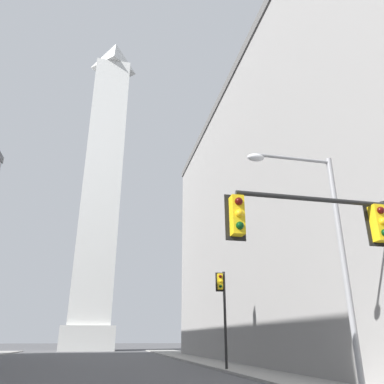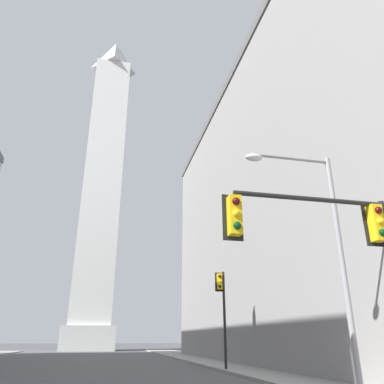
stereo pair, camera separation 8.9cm
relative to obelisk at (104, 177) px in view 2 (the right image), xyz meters
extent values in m
cube|color=gray|center=(12.64, -47.24, -33.77)|extent=(5.00, 88.57, 0.15)
cube|color=gray|center=(27.72, -44.26, -20.53)|extent=(29.09, 48.46, 26.63)
cube|color=#595756|center=(27.72, -44.26, -6.76)|extent=(29.38, 48.95, 0.90)
cube|color=silver|center=(0.00, 0.00, -31.76)|extent=(9.37, 9.37, 4.16)
cube|color=silver|center=(0.00, 0.00, -0.98)|extent=(7.50, 7.50, 57.41)
pyramid|color=silver|center=(0.00, 0.00, 31.85)|extent=(7.50, 7.50, 8.24)
cylinder|color=black|center=(10.53, -48.99, -30.62)|extent=(0.18, 0.18, 6.44)
cylinder|color=#262626|center=(10.53, -48.99, -33.79)|extent=(0.40, 0.40, 0.10)
cube|color=yellow|center=(10.24, -48.99, -28.10)|extent=(0.37, 0.37, 1.10)
cube|color=black|center=(10.25, -48.81, -28.10)|extent=(0.58, 0.09, 1.32)
sphere|color=#410907|center=(10.22, -49.18, -27.76)|extent=(0.22, 0.22, 0.22)
sphere|color=yellow|center=(10.22, -49.18, -28.10)|extent=(0.22, 0.22, 0.22)
sphere|color=#073410|center=(10.22, -49.18, -28.44)|extent=(0.22, 0.22, 0.22)
cube|color=yellow|center=(10.17, -65.57, -28.66)|extent=(0.34, 0.34, 1.10)
cube|color=black|center=(10.17, -65.39, -28.66)|extent=(0.58, 0.03, 1.32)
sphere|color=#410907|center=(10.17, -65.76, -28.32)|extent=(0.22, 0.22, 0.22)
sphere|color=yellow|center=(10.17, -65.76, -28.66)|extent=(0.22, 0.22, 0.22)
sphere|color=#073410|center=(10.17, -65.76, -29.00)|extent=(0.22, 0.22, 0.22)
cylinder|color=black|center=(8.10, -65.57, -28.06)|extent=(4.72, 0.14, 0.14)
sphere|color=black|center=(10.46, -65.57, -28.06)|extent=(0.18, 0.18, 0.18)
cube|color=yellow|center=(5.74, -65.57, -28.73)|extent=(0.34, 0.34, 1.10)
cube|color=black|center=(5.74, -65.39, -28.73)|extent=(0.58, 0.03, 1.32)
sphere|color=#410907|center=(5.74, -65.76, -28.39)|extent=(0.22, 0.22, 0.22)
sphere|color=yellow|center=(5.74, -65.76, -28.73)|extent=(0.22, 0.22, 0.22)
sphere|color=#073410|center=(5.74, -65.76, -29.07)|extent=(0.22, 0.22, 0.22)
cylinder|color=gray|center=(10.25, -63.50, -29.68)|extent=(0.20, 0.20, 8.33)
cylinder|color=gray|center=(8.77, -63.50, -25.66)|extent=(2.95, 0.12, 0.12)
sphere|color=gray|center=(10.25, -63.50, -25.66)|extent=(0.20, 0.20, 0.20)
ellipsoid|color=silver|center=(7.30, -63.50, -25.78)|extent=(0.64, 0.36, 0.26)
camera|label=1|loc=(2.41, -74.78, -31.87)|focal=35.00mm
camera|label=2|loc=(2.49, -74.79, -31.87)|focal=35.00mm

